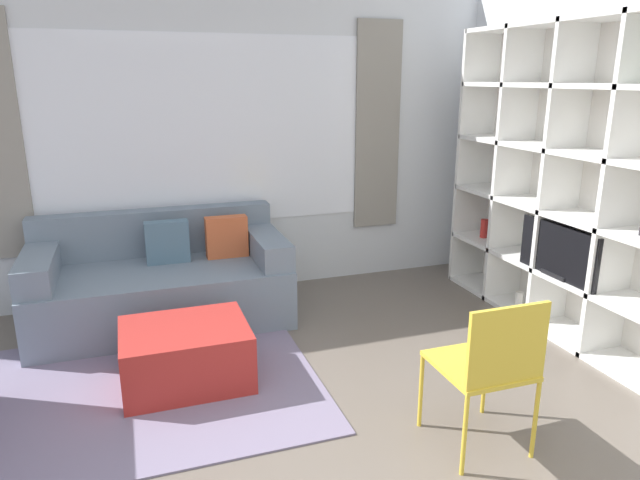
{
  "coord_description": "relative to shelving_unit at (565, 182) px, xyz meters",
  "views": [
    {
      "loc": [
        -0.66,
        -1.62,
        1.9
      ],
      "look_at": [
        0.53,
        1.84,
        0.85
      ],
      "focal_mm": 32.0,
      "sensor_mm": 36.0,
      "label": 1
    }
  ],
  "objects": [
    {
      "name": "shelving_unit",
      "position": [
        0.0,
        0.0,
        0.0
      ],
      "size": [
        0.38,
        2.3,
        2.3
      ],
      "color": "silver",
      "rests_on": "ground_plane"
    },
    {
      "name": "folding_chair",
      "position": [
        -1.47,
        -1.23,
        -0.62
      ],
      "size": [
        0.44,
        0.46,
        0.86
      ],
      "rotation": [
        0.0,
        0.0,
        3.14
      ],
      "color": "gold",
      "rests_on": "ground_plane"
    },
    {
      "name": "couch_main",
      "position": [
        -2.92,
        1.06,
        -0.82
      ],
      "size": [
        1.95,
        0.99,
        0.84
      ],
      "color": "slate",
      "rests_on": "ground_plane"
    },
    {
      "name": "wall_back",
      "position": [
        -2.46,
        1.6,
        0.22
      ],
      "size": [
        6.43,
        0.11,
        2.7
      ],
      "color": "silver",
      "rests_on": "ground_plane"
    },
    {
      "name": "area_rug",
      "position": [
        -3.53,
        -0.03,
        -1.13
      ],
      "size": [
        2.95,
        1.74,
        0.01
      ],
      "primitive_type": "cube",
      "color": "slate",
      "rests_on": "ground_plane"
    },
    {
      "name": "wall_right",
      "position": [
        0.19,
        -0.11,
        0.21
      ],
      "size": [
        0.07,
        4.55,
        2.7
      ],
      "primitive_type": "cube",
      "color": "silver",
      "rests_on": "ground_plane"
    },
    {
      "name": "ottoman",
      "position": [
        -2.86,
        -0.01,
        -0.94
      ],
      "size": [
        0.79,
        0.63,
        0.39
      ],
      "color": "#A82823",
      "rests_on": "ground_plane"
    }
  ]
}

